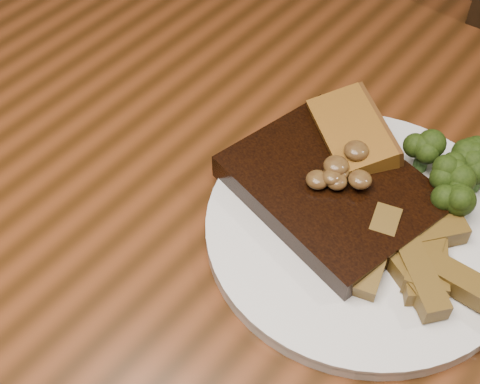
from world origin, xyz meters
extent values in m
cube|color=#522710|center=(0.00, 0.00, 0.73)|extent=(1.60, 0.90, 0.04)
cylinder|color=black|center=(-0.72, 0.37, 0.35)|extent=(0.07, 0.07, 0.71)
cylinder|color=black|center=(0.06, 0.44, 0.22)|extent=(0.04, 0.04, 0.43)
cylinder|color=silver|center=(0.09, 0.05, 0.76)|extent=(0.34, 0.34, 0.01)
cube|color=black|center=(0.05, 0.06, 0.78)|extent=(0.21, 0.18, 0.03)
cube|color=#B9AF8F|center=(0.05, 0.00, 0.77)|extent=(0.13, 0.04, 0.02)
cube|color=#8E6019|center=(0.03, 0.11, 0.77)|extent=(0.11, 0.10, 0.02)
camera|label=1|loc=(0.23, -0.30, 1.25)|focal=50.00mm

